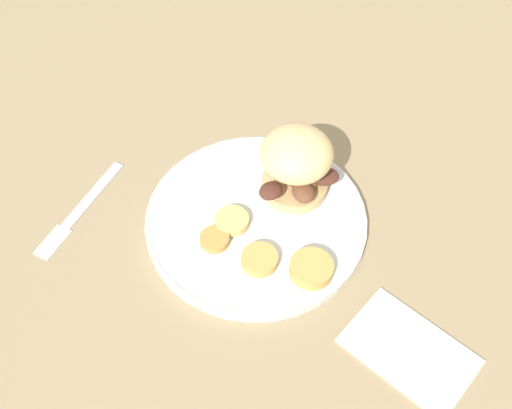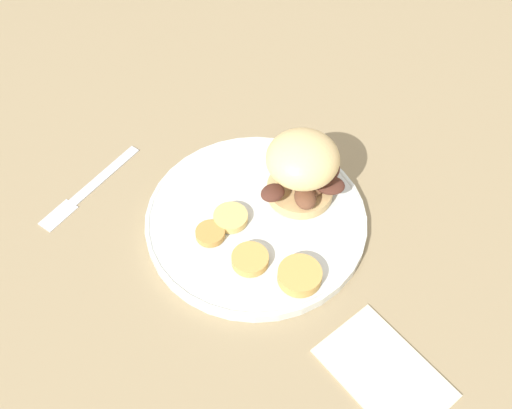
{
  "view_description": "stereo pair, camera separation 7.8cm",
  "coord_description": "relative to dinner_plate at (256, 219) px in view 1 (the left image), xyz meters",
  "views": [
    {
      "loc": [
        -0.32,
        -0.35,
        0.66
      ],
      "look_at": [
        0.0,
        0.0,
        0.04
      ],
      "focal_mm": 42.0,
      "sensor_mm": 36.0,
      "label": 1
    },
    {
      "loc": [
        -0.26,
        -0.4,
        0.66
      ],
      "look_at": [
        0.0,
        0.0,
        0.04
      ],
      "focal_mm": 42.0,
      "sensor_mm": 36.0,
      "label": 2
    }
  ],
  "objects": [
    {
      "name": "napkin",
      "position": [
        0.01,
        -0.26,
        -0.01
      ],
      "size": [
        0.11,
        0.16,
        0.01
      ],
      "primitive_type": "cube",
      "rotation": [
        0.0,
        0.0,
        4.81
      ],
      "color": "beige",
      "rests_on": "ground_plane"
    },
    {
      "name": "sandwich",
      "position": [
        0.07,
        0.0,
        0.06
      ],
      "size": [
        0.13,
        0.1,
        0.1
      ],
      "color": "tan",
      "rests_on": "dinner_plate"
    },
    {
      "name": "potato_round_2",
      "position": [
        -0.01,
        -0.11,
        0.02
      ],
      "size": [
        0.05,
        0.05,
        0.02
      ],
      "primitive_type": "cylinder",
      "color": "tan",
      "rests_on": "dinner_plate"
    },
    {
      "name": "potato_round_3",
      "position": [
        -0.03,
        0.01,
        0.01
      ],
      "size": [
        0.05,
        0.05,
        0.01
      ],
      "primitive_type": "cylinder",
      "color": "#DBB766",
      "rests_on": "dinner_plate"
    },
    {
      "name": "ground_plane",
      "position": [
        0.0,
        0.0,
        -0.01
      ],
      "size": [
        4.0,
        4.0,
        0.0
      ],
      "primitive_type": "plane",
      "color": "#937F5B"
    },
    {
      "name": "potato_round_0",
      "position": [
        -0.07,
        0.01,
        0.01
      ],
      "size": [
        0.04,
        0.04,
        0.01
      ],
      "primitive_type": "cylinder",
      "color": "#BC8942",
      "rests_on": "dinner_plate"
    },
    {
      "name": "potato_round_1",
      "position": [
        -0.05,
        -0.06,
        0.01
      ],
      "size": [
        0.05,
        0.05,
        0.01
      ],
      "primitive_type": "cylinder",
      "color": "tan",
      "rests_on": "dinner_plate"
    },
    {
      "name": "dinner_plate",
      "position": [
        0.0,
        0.0,
        0.0
      ],
      "size": [
        0.3,
        0.3,
        0.02
      ],
      "color": "silver",
      "rests_on": "ground_plane"
    },
    {
      "name": "fork",
      "position": [
        -0.16,
        0.18,
        -0.01
      ],
      "size": [
        0.18,
        0.08,
        0.0
      ],
      "color": "silver",
      "rests_on": "ground_plane"
    }
  ]
}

